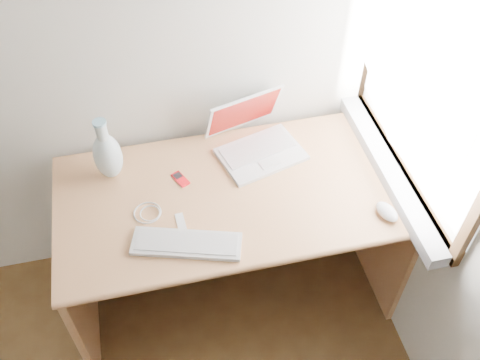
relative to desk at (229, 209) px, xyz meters
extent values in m
cube|color=white|center=(0.72, -0.13, 0.78)|extent=(0.01, 0.90, 1.00)
cube|color=#939396|center=(0.66, -0.13, 0.25)|extent=(0.10, 0.96, 0.06)
cube|color=white|center=(0.64, -0.13, 0.81)|extent=(0.02, 0.84, 0.92)
cube|color=tan|center=(0.00, -0.09, 0.21)|extent=(1.45, 0.72, 0.03)
cube|color=tan|center=(-0.71, -0.09, -0.18)|extent=(0.03, 0.68, 0.73)
cube|color=tan|center=(0.71, -0.09, -0.18)|extent=(0.03, 0.68, 0.73)
cube|color=tan|center=(0.00, 0.26, -0.06)|extent=(1.39, 0.03, 0.49)
cube|color=white|center=(0.16, 0.09, 0.23)|extent=(0.40, 0.33, 0.02)
cube|color=silver|center=(0.16, 0.09, 0.24)|extent=(0.34, 0.21, 0.00)
cube|color=white|center=(0.16, 0.21, 0.35)|extent=(0.36, 0.18, 0.22)
cube|color=maroon|center=(0.16, 0.21, 0.35)|extent=(0.33, 0.16, 0.19)
cube|color=white|center=(-0.23, -0.31, 0.23)|extent=(0.43, 0.24, 0.02)
cube|color=silver|center=(-0.23, -0.31, 0.24)|extent=(0.39, 0.20, 0.00)
ellipsoid|color=white|center=(0.56, -0.34, 0.24)|extent=(0.09, 0.12, 0.04)
cube|color=red|center=(-0.20, 0.02, 0.23)|extent=(0.07, 0.10, 0.01)
cube|color=black|center=(-0.20, 0.02, 0.23)|extent=(0.04, 0.04, 0.00)
torus|color=white|center=(-0.36, -0.12, 0.22)|extent=(0.12, 0.12, 0.01)
cube|color=white|center=(-0.23, -0.20, 0.22)|extent=(0.04, 0.09, 0.01)
ellipsoid|color=white|center=(-0.48, 0.12, 0.33)|extent=(0.12, 0.12, 0.22)
cylinder|color=white|center=(-0.48, 0.12, 0.47)|extent=(0.05, 0.05, 0.09)
cylinder|color=#9BDDF9|center=(-0.48, 0.12, 0.51)|extent=(0.05, 0.05, 0.01)
camera|label=1|loc=(-0.29, -1.49, 1.88)|focal=40.00mm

